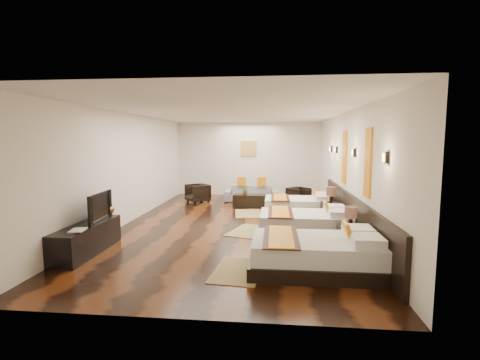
# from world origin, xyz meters

# --- Properties ---
(floor) EXTENTS (5.50, 9.50, 0.01)m
(floor) POSITION_xyz_m (0.00, 0.00, 0.00)
(floor) COLOR black
(floor) RESTS_ON ground
(ceiling) EXTENTS (5.50, 9.50, 0.01)m
(ceiling) POSITION_xyz_m (0.00, 0.00, 2.80)
(ceiling) COLOR white
(ceiling) RESTS_ON floor
(back_wall) EXTENTS (5.50, 0.01, 2.80)m
(back_wall) POSITION_xyz_m (0.00, 4.75, 1.40)
(back_wall) COLOR silver
(back_wall) RESTS_ON floor
(left_wall) EXTENTS (0.01, 9.50, 2.80)m
(left_wall) POSITION_xyz_m (-2.75, 0.00, 1.40)
(left_wall) COLOR silver
(left_wall) RESTS_ON floor
(right_wall) EXTENTS (0.01, 9.50, 2.80)m
(right_wall) POSITION_xyz_m (2.75, 0.00, 1.40)
(right_wall) COLOR silver
(right_wall) RESTS_ON floor
(headboard_panel) EXTENTS (0.08, 6.60, 0.90)m
(headboard_panel) POSITION_xyz_m (2.71, -0.80, 0.45)
(headboard_panel) COLOR black
(headboard_panel) RESTS_ON floor
(bed_near) EXTENTS (2.14, 1.34, 0.82)m
(bed_near) POSITION_xyz_m (1.70, -3.00, 0.28)
(bed_near) COLOR black
(bed_near) RESTS_ON floor
(bed_mid) EXTENTS (2.04, 1.28, 0.78)m
(bed_mid) POSITION_xyz_m (1.70, -0.88, 0.27)
(bed_mid) COLOR black
(bed_mid) RESTS_ON floor
(bed_far) EXTENTS (1.94, 1.22, 0.74)m
(bed_far) POSITION_xyz_m (1.69, 1.29, 0.25)
(bed_far) COLOR black
(bed_far) RESTS_ON floor
(nightstand_a) EXTENTS (0.44, 0.44, 0.86)m
(nightstand_a) POSITION_xyz_m (2.44, -1.93, 0.30)
(nightstand_a) COLOR black
(nightstand_a) RESTS_ON floor
(nightstand_b) EXTENTS (0.47, 0.47, 0.93)m
(nightstand_b) POSITION_xyz_m (2.44, 0.39, 0.33)
(nightstand_b) COLOR black
(nightstand_b) RESTS_ON floor
(jute_mat_near) EXTENTS (0.87, 1.27, 0.01)m
(jute_mat_near) POSITION_xyz_m (0.42, -3.16, 0.01)
(jute_mat_near) COLOR #9C7F4F
(jute_mat_near) RESTS_ON floor
(jute_mat_mid) EXTENTS (1.09, 1.38, 0.01)m
(jute_mat_mid) POSITION_xyz_m (0.41, -0.66, 0.01)
(jute_mat_mid) COLOR #9C7F4F
(jute_mat_mid) RESTS_ON floor
(jute_mat_far) EXTENTS (0.89, 1.28, 0.01)m
(jute_mat_far) POSITION_xyz_m (0.26, 1.29, 0.01)
(jute_mat_far) COLOR #9C7F4F
(jute_mat_far) RESTS_ON floor
(tv_console) EXTENTS (0.50, 1.80, 0.55)m
(tv_console) POSITION_xyz_m (-2.50, -2.53, 0.28)
(tv_console) COLOR black
(tv_console) RESTS_ON floor
(tv) EXTENTS (0.19, 0.98, 0.56)m
(tv) POSITION_xyz_m (-2.45, -2.26, 0.83)
(tv) COLOR black
(tv) RESTS_ON tv_console
(book) EXTENTS (0.30, 0.37, 0.03)m
(book) POSITION_xyz_m (-2.50, -3.04, 0.57)
(book) COLOR black
(book) RESTS_ON tv_console
(figurine) EXTENTS (0.43, 0.43, 0.36)m
(figurine) POSITION_xyz_m (-2.50, -1.75, 0.73)
(figurine) COLOR brown
(figurine) RESTS_ON tv_console
(sofa) EXTENTS (1.90, 0.82, 0.55)m
(sofa) POSITION_xyz_m (0.21, 3.41, 0.27)
(sofa) COLOR gray
(sofa) RESTS_ON floor
(armchair_left) EXTENTS (0.97, 0.97, 0.63)m
(armchair_left) POSITION_xyz_m (-1.61, 2.96, 0.32)
(armchair_left) COLOR black
(armchair_left) RESTS_ON floor
(armchair_right) EXTENTS (0.88, 0.88, 0.57)m
(armchair_right) POSITION_xyz_m (1.80, 2.90, 0.29)
(armchair_right) COLOR black
(armchair_right) RESTS_ON floor
(coffee_table) EXTENTS (1.03, 0.57, 0.40)m
(coffee_table) POSITION_xyz_m (0.21, 2.36, 0.20)
(coffee_table) COLOR black
(coffee_table) RESTS_ON floor
(table_plant) EXTENTS (0.29, 0.27, 0.27)m
(table_plant) POSITION_xyz_m (0.08, 2.37, 0.53)
(table_plant) COLOR #24551C
(table_plant) RESTS_ON coffee_table
(orange_panel_a) EXTENTS (0.04, 0.40, 1.30)m
(orange_panel_a) POSITION_xyz_m (2.73, -1.90, 1.70)
(orange_panel_a) COLOR #D86014
(orange_panel_a) RESTS_ON right_wall
(orange_panel_b) EXTENTS (0.04, 0.40, 1.30)m
(orange_panel_b) POSITION_xyz_m (2.73, 0.30, 1.70)
(orange_panel_b) COLOR #D86014
(orange_panel_b) RESTS_ON right_wall
(sconce_near) EXTENTS (0.07, 0.12, 0.18)m
(sconce_near) POSITION_xyz_m (2.70, -3.00, 1.85)
(sconce_near) COLOR black
(sconce_near) RESTS_ON right_wall
(sconce_mid) EXTENTS (0.07, 0.12, 0.18)m
(sconce_mid) POSITION_xyz_m (2.70, -0.80, 1.85)
(sconce_mid) COLOR black
(sconce_mid) RESTS_ON right_wall
(sconce_far) EXTENTS (0.07, 0.12, 0.18)m
(sconce_far) POSITION_xyz_m (2.70, 1.40, 1.85)
(sconce_far) COLOR black
(sconce_far) RESTS_ON right_wall
(sconce_lounge) EXTENTS (0.07, 0.12, 0.18)m
(sconce_lounge) POSITION_xyz_m (2.70, 2.30, 1.85)
(sconce_lounge) COLOR black
(sconce_lounge) RESTS_ON right_wall
(gold_artwork) EXTENTS (0.60, 0.04, 0.60)m
(gold_artwork) POSITION_xyz_m (0.00, 4.73, 1.80)
(gold_artwork) COLOR #AD873F
(gold_artwork) RESTS_ON back_wall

